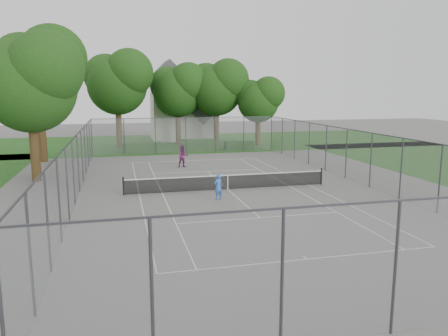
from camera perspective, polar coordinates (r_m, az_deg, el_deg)
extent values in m
plane|color=#605E5B|center=(27.46, 0.50, -2.82)|extent=(120.00, 120.00, 0.00)
cube|color=#1D4C15|center=(52.72, -6.46, 3.33)|extent=(60.00, 20.00, 0.00)
cube|color=silver|center=(16.68, 10.77, -11.62)|extent=(10.97, 0.06, 0.01)
cube|color=silver|center=(38.88, -3.80, 0.99)|extent=(10.97, 0.06, 0.01)
cube|color=silver|center=(26.68, -11.02, -3.38)|extent=(0.06, 23.77, 0.01)
cube|color=silver|center=(29.26, 10.97, -2.19)|extent=(0.06, 23.77, 0.01)
cube|color=silver|center=(26.77, -8.09, -3.25)|extent=(0.06, 23.77, 0.01)
cube|color=silver|center=(28.72, 8.49, -2.34)|extent=(0.06, 23.77, 0.01)
cube|color=silver|center=(21.51, 4.71, -6.49)|extent=(8.23, 0.06, 0.01)
cube|color=silver|center=(33.57, -2.18, -0.44)|extent=(8.23, 0.06, 0.01)
cube|color=silver|center=(27.45, 0.50, -2.81)|extent=(0.06, 12.80, 0.01)
cube|color=silver|center=(16.81, 10.56, -11.44)|extent=(0.06, 0.30, 0.01)
cube|color=silver|center=(38.74, -3.77, 0.95)|extent=(0.06, 0.30, 0.01)
cylinder|color=black|center=(26.54, -13.00, -2.32)|extent=(0.10, 0.10, 1.10)
cylinder|color=black|center=(29.53, 12.60, -1.06)|extent=(0.10, 0.10, 1.10)
cube|color=black|center=(27.36, 0.50, -1.90)|extent=(12.67, 0.01, 0.86)
cube|color=silver|center=(27.27, 0.50, -0.96)|extent=(12.77, 0.03, 0.06)
cube|color=silver|center=(27.36, 0.50, -1.92)|extent=(0.05, 0.02, 0.88)
cylinder|color=#38383D|center=(10.25, -27.09, -16.33)|extent=(0.08, 0.08, 3.50)
cylinder|color=#38383D|center=(43.24, -16.89, 3.82)|extent=(0.08, 0.08, 3.50)
cylinder|color=#38383D|center=(45.89, 6.21, 4.53)|extent=(0.08, 0.08, 3.50)
cube|color=slate|center=(11.93, 21.45, -12.14)|extent=(18.00, 0.02, 3.50)
cube|color=slate|center=(43.67, -4.99, 4.27)|extent=(18.00, 0.02, 3.50)
cube|color=slate|center=(26.42, -18.78, 0.00)|extent=(0.02, 34.00, 3.50)
cube|color=slate|center=(30.57, 17.09, 1.39)|extent=(0.02, 34.00, 3.50)
cube|color=#38383D|center=(11.41, 22.02, -3.95)|extent=(18.00, 0.05, 0.05)
cube|color=#38383D|center=(43.53, -5.03, 6.57)|extent=(18.00, 0.05, 0.05)
cube|color=#38383D|center=(26.19, -19.00, 3.77)|extent=(0.05, 34.00, 0.05)
cube|color=#38383D|center=(30.37, 17.26, 4.66)|extent=(0.05, 34.00, 0.05)
cylinder|color=#3D2B16|center=(49.20, -13.55, 5.26)|extent=(0.64, 0.64, 4.49)
sphere|color=#15380F|center=(49.05, -13.77, 10.47)|extent=(6.38, 6.38, 6.38)
sphere|color=#15380F|center=(48.15, -12.28, 12.06)|extent=(5.10, 5.10, 5.10)
sphere|color=#15380F|center=(49.88, -15.13, 11.50)|extent=(4.78, 4.78, 4.78)
cylinder|color=#3D2B16|center=(50.98, -6.00, 5.34)|extent=(0.62, 0.62, 3.95)
sphere|color=#15380F|center=(50.81, -6.08, 9.77)|extent=(5.62, 5.62, 5.62)
sphere|color=#15380F|center=(50.15, -4.67, 11.07)|extent=(4.49, 4.49, 4.49)
sphere|color=#15380F|center=(51.39, -7.31, 10.69)|extent=(4.21, 4.21, 4.21)
cylinder|color=#3D2B16|center=(50.82, -1.00, 5.48)|extent=(0.62, 0.62, 4.13)
sphere|color=#15380F|center=(50.66, -1.01, 10.13)|extent=(5.88, 5.88, 5.88)
sphere|color=#15380F|center=(50.09, 0.55, 11.48)|extent=(4.70, 4.70, 4.70)
sphere|color=#15380F|center=(51.18, -2.34, 11.11)|extent=(4.41, 4.41, 4.41)
cylinder|color=#3D2B16|center=(49.95, 4.45, 4.88)|extent=(0.59, 0.59, 3.28)
sphere|color=#15380F|center=(49.77, 4.50, 8.64)|extent=(4.67, 4.67, 4.67)
sphere|color=#15380F|center=(49.39, 5.82, 9.69)|extent=(3.73, 3.73, 3.73)
sphere|color=#15380F|center=(50.06, 3.40, 9.46)|extent=(3.50, 3.50, 3.50)
cylinder|color=#3D2B16|center=(41.12, -22.66, 4.17)|extent=(0.66, 0.66, 4.91)
sphere|color=#15380F|center=(40.98, -23.13, 11.00)|extent=(6.99, 6.99, 6.99)
sphere|color=#15380F|center=(39.81, -21.48, 13.17)|extent=(5.59, 5.59, 5.59)
sphere|color=#15380F|center=(42.09, -24.72, 12.27)|extent=(5.24, 5.24, 5.24)
cylinder|color=#3D2B16|center=(32.22, -23.47, 2.10)|extent=(0.63, 0.63, 4.25)
sphere|color=#15380F|center=(31.97, -24.01, 9.65)|extent=(6.05, 6.05, 6.05)
sphere|color=#15380F|center=(30.92, -22.22, 12.03)|extent=(4.84, 4.84, 4.84)
sphere|color=#15380F|center=(32.93, -25.73, 11.09)|extent=(4.53, 4.53, 4.53)
cube|color=#1F4917|center=(44.40, -10.67, 2.62)|extent=(4.07, 1.22, 1.02)
cube|color=#1F4917|center=(45.63, -3.21, 3.07)|extent=(3.71, 1.06, 1.17)
cube|color=#1F4917|center=(46.30, 1.96, 3.01)|extent=(2.97, 1.09, 0.89)
cube|color=silver|center=(55.92, -5.31, 6.77)|extent=(7.89, 5.91, 5.91)
cube|color=#48484D|center=(55.83, -5.36, 9.80)|extent=(7.81, 6.11, 7.81)
imported|color=blue|center=(24.78, -0.75, -2.47)|extent=(0.64, 0.54, 1.49)
imported|color=#71255F|center=(35.44, -5.37, 1.54)|extent=(0.93, 0.76, 1.80)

